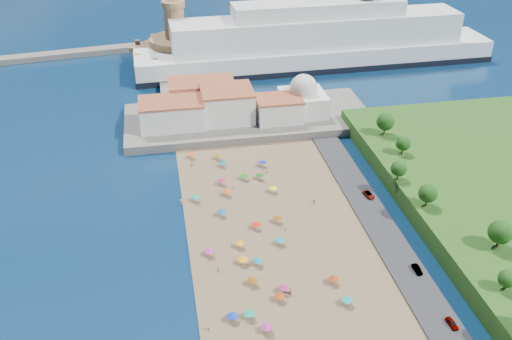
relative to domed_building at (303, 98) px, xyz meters
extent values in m
plane|color=#071938|center=(-30.00, -71.00, -8.97)|extent=(700.00, 700.00, 0.00)
cube|color=#59544C|center=(-20.00, 2.00, -7.47)|extent=(90.00, 36.00, 3.00)
cube|color=#59544C|center=(-42.00, 37.00, -7.77)|extent=(18.00, 70.00, 2.40)
cube|color=silver|center=(-48.00, -2.00, -1.47)|extent=(22.00, 14.00, 9.00)
cube|color=silver|center=(-28.00, 0.00, -0.47)|extent=(18.00, 16.00, 11.00)
cube|color=silver|center=(-10.00, -4.00, -1.97)|extent=(16.00, 12.00, 8.00)
cube|color=silver|center=(-36.00, 12.00, -0.97)|extent=(24.00, 14.00, 10.00)
cube|color=silver|center=(0.00, 0.00, -1.97)|extent=(16.00, 16.00, 8.00)
sphere|color=silver|center=(0.00, 0.00, 4.03)|extent=(10.00, 10.00, 10.00)
cylinder|color=silver|center=(0.00, 0.00, 7.83)|extent=(1.20, 1.20, 1.60)
cylinder|color=#9C7D4E|center=(-42.00, 67.00, -4.97)|extent=(40.00, 40.00, 8.00)
cylinder|color=#9C7D4E|center=(-42.00, 67.00, 1.53)|extent=(24.00, 24.00, 5.00)
cylinder|color=#9C7D4E|center=(-42.00, 67.00, 11.03)|extent=(9.00, 9.00, 14.00)
cylinder|color=#9C7D4E|center=(-42.00, 67.00, 19.23)|extent=(10.40, 10.40, 2.40)
cube|color=black|center=(20.58, 55.09, -7.65)|extent=(164.56, 28.07, 2.64)
cube|color=white|center=(20.58, 55.09, -4.08)|extent=(163.55, 27.65, 9.78)
cube|color=white|center=(20.58, 55.09, 7.33)|extent=(130.85, 22.56, 13.04)
cube|color=white|center=(20.58, 55.09, 17.11)|extent=(76.42, 16.96, 6.52)
cylinder|color=gray|center=(-28.99, -92.09, -7.72)|extent=(0.07, 0.07, 2.00)
cone|color=#AE3B0D|center=(-28.99, -92.09, -6.82)|extent=(2.50, 2.50, 0.60)
cylinder|color=gray|center=(-40.51, -96.32, -7.72)|extent=(0.07, 0.07, 2.00)
cone|color=#0E33BA|center=(-40.51, -96.32, -6.82)|extent=(2.50, 2.50, 0.60)
cylinder|color=gray|center=(-21.20, -31.39, -7.72)|extent=(0.07, 0.07, 2.00)
cone|color=#0E25B9|center=(-21.20, -31.39, -6.82)|extent=(2.50, 2.50, 0.60)
cylinder|color=gray|center=(-33.76, -100.86, -7.72)|extent=(0.07, 0.07, 2.00)
cone|color=#B22689|center=(-33.76, -100.86, -6.82)|extent=(2.50, 2.50, 0.60)
cylinder|color=gray|center=(-42.98, -73.04, -7.72)|extent=(0.07, 0.07, 2.00)
cone|color=#C52A95|center=(-42.98, -73.04, -6.82)|extent=(2.50, 2.50, 0.60)
cylinder|color=gray|center=(-27.41, -89.56, -7.72)|extent=(0.07, 0.07, 2.00)
cone|color=#AB2468|center=(-27.41, -89.56, -6.82)|extent=(2.50, 2.50, 0.60)
cylinder|color=gray|center=(-14.27, -96.09, -7.72)|extent=(0.07, 0.07, 2.00)
cone|color=#119DA1|center=(-14.27, -96.09, -6.82)|extent=(2.50, 2.50, 0.60)
cylinder|color=gray|center=(-21.06, -47.20, -7.72)|extent=(0.07, 0.07, 2.00)
cone|color=#EEFF0D|center=(-21.06, -47.20, -6.82)|extent=(2.50, 2.50, 0.60)
cylinder|color=gray|center=(-31.68, -78.88, -7.72)|extent=(0.07, 0.07, 2.00)
cone|color=#107D96|center=(-31.68, -78.88, -6.82)|extent=(2.50, 2.50, 0.60)
cylinder|color=gray|center=(-34.95, -71.20, -7.72)|extent=(0.07, 0.07, 2.00)
cone|color=orange|center=(-34.95, -71.20, -6.82)|extent=(2.50, 2.50, 0.60)
cylinder|color=gray|center=(-35.46, -40.11, -7.72)|extent=(0.07, 0.07, 2.00)
cone|color=#9D214F|center=(-35.46, -40.11, -6.82)|extent=(2.50, 2.50, 0.60)
cylinder|color=gray|center=(-34.83, -46.45, -7.72)|extent=(0.07, 0.07, 2.00)
cone|color=#D64D11|center=(-34.83, -46.45, -6.82)|extent=(2.50, 2.50, 0.60)
cylinder|color=gray|center=(-23.49, -39.15, -7.72)|extent=(0.07, 0.07, 2.00)
cone|color=#126716|center=(-23.49, -39.15, -6.82)|extent=(2.50, 2.50, 0.60)
cylinder|color=gray|center=(-22.98, -62.31, -7.72)|extent=(0.07, 0.07, 2.00)
cone|color=#83480B|center=(-22.98, -62.31, -6.82)|extent=(2.50, 2.50, 0.60)
cylinder|color=gray|center=(-34.64, -24.40, -7.72)|extent=(0.07, 0.07, 2.00)
cone|color=#84680C|center=(-34.64, -24.40, -6.82)|extent=(2.50, 2.50, 0.60)
cylinder|color=gray|center=(-35.25, -77.87, -7.72)|extent=(0.07, 0.07, 2.00)
cone|color=#FF9A0B|center=(-35.25, -77.87, -6.82)|extent=(2.50, 2.50, 0.60)
cylinder|color=gray|center=(-33.73, -29.43, -7.72)|extent=(0.07, 0.07, 2.00)
cone|color=#0E6688|center=(-33.73, -29.43, -6.82)|extent=(2.50, 2.50, 0.60)
cylinder|color=gray|center=(-28.33, -38.47, -7.72)|extent=(0.07, 0.07, 2.00)
cone|color=#227E16|center=(-28.33, -38.47, -6.82)|extent=(2.50, 2.50, 0.60)
cylinder|color=gray|center=(-37.69, -56.42, -7.72)|extent=(0.07, 0.07, 2.00)
cone|color=#0D5EB3|center=(-37.69, -56.42, -6.82)|extent=(2.50, 2.50, 0.60)
cylinder|color=gray|center=(-43.06, -22.10, -7.72)|extent=(0.07, 0.07, 2.00)
cone|color=#FF540B|center=(-43.06, -22.10, -6.82)|extent=(2.50, 2.50, 0.60)
cylinder|color=gray|center=(-34.17, -85.69, -7.72)|extent=(0.07, 0.07, 2.00)
cone|color=#7B4D0B|center=(-34.17, -85.69, -6.82)|extent=(2.50, 2.50, 0.60)
cylinder|color=gray|center=(-44.09, -47.86, -7.72)|extent=(0.07, 0.07, 2.00)
cone|color=#109B94|center=(-44.09, -47.86, -6.82)|extent=(2.50, 2.50, 0.60)
cylinder|color=gray|center=(-29.21, -64.07, -7.72)|extent=(0.07, 0.07, 2.00)
cone|color=red|center=(-29.21, -64.07, -6.82)|extent=(2.50, 2.50, 0.60)
cylinder|color=gray|center=(-36.79, -96.23, -7.72)|extent=(0.07, 0.07, 2.00)
cone|color=#109A78|center=(-36.79, -96.23, -6.82)|extent=(2.50, 2.50, 0.60)
cylinder|color=gray|center=(-15.27, -88.73, -7.72)|extent=(0.07, 0.07, 2.00)
cone|color=#9C350E|center=(-15.27, -88.73, -6.82)|extent=(2.50, 2.50, 0.60)
cylinder|color=gray|center=(-24.38, -71.96, -7.72)|extent=(0.07, 0.07, 2.00)
cone|color=#0F8E8B|center=(-24.38, -71.96, -6.82)|extent=(2.50, 2.50, 0.60)
imported|color=tan|center=(-10.64, -55.21, -7.82)|extent=(1.24, 1.73, 1.80)
imported|color=tan|center=(-32.33, -42.86, -7.85)|extent=(1.04, 0.94, 1.75)
imported|color=tan|center=(-20.86, -36.14, -7.91)|extent=(1.21, 1.07, 1.63)
imported|color=tan|center=(-41.67, -79.32, -7.89)|extent=(1.03, 1.02, 1.67)
imported|color=tan|center=(-25.98, -90.11, -7.82)|extent=(0.88, 1.04, 1.80)
imported|color=tan|center=(-46.00, -98.01, -7.85)|extent=(0.60, 0.74, 1.75)
imported|color=tan|center=(-21.68, -66.17, -7.87)|extent=(0.74, 0.68, 1.70)
imported|color=tan|center=(-43.58, -28.08, -7.85)|extent=(1.09, 0.93, 1.75)
imported|color=tan|center=(-48.37, -48.46, -7.81)|extent=(0.77, 1.24, 1.84)
imported|color=gray|center=(6.00, -54.77, -7.66)|extent=(2.66, 4.66, 1.23)
imported|color=gray|center=(6.00, -88.52, -7.64)|extent=(1.45, 3.86, 1.26)
imported|color=gray|center=(6.00, -106.56, -7.65)|extent=(1.84, 3.82, 1.26)
cylinder|color=#382314|center=(19.02, -103.33, -1.87)|extent=(0.50, 0.50, 2.22)
sphere|color=#14380F|center=(19.02, -103.33, 0.13)|extent=(3.99, 3.99, 3.99)
cylinder|color=#382314|center=(25.38, -89.45, -1.34)|extent=(0.50, 0.50, 3.27)
sphere|color=#14380F|center=(25.38, -89.45, 1.61)|extent=(5.89, 5.89, 5.89)
cylinder|color=#382314|center=(16.24, -69.55, -1.56)|extent=(0.50, 0.50, 2.83)
sphere|color=#14380F|center=(16.24, -69.55, 0.99)|extent=(5.10, 5.10, 5.10)
cylinder|color=#382314|center=(14.00, -55.33, -1.67)|extent=(0.50, 0.50, 2.60)
sphere|color=#14380F|center=(14.00, -55.33, 0.67)|extent=(4.69, 4.69, 4.69)
cylinder|color=#382314|center=(21.39, -41.13, -1.69)|extent=(0.50, 0.50, 2.57)
sphere|color=#14380F|center=(21.39, -41.13, 0.62)|extent=(4.62, 4.62, 4.62)
cylinder|color=#382314|center=(20.84, -27.42, -1.33)|extent=(0.50, 0.50, 3.28)
sphere|color=#14380F|center=(20.84, -27.42, 1.62)|extent=(5.91, 5.91, 5.91)
camera|label=1|loc=(-51.89, -186.30, 83.77)|focal=40.00mm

